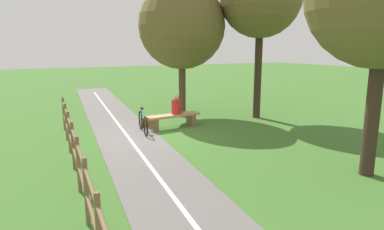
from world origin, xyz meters
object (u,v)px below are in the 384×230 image
(bench, at_px, (173,118))
(backpack, at_px, (145,122))
(tree_far_right, at_px, (182,26))
(person_seated, at_px, (177,106))
(bicycle, at_px, (143,123))

(bench, relative_size, backpack, 5.66)
(tree_far_right, bearing_deg, person_seated, 59.21)
(bicycle, relative_size, backpack, 4.53)
(person_seated, height_order, bicycle, person_seated)
(bicycle, bearing_deg, backpack, 165.09)
(person_seated, relative_size, backpack, 1.86)
(bench, bearing_deg, backpack, -39.32)
(person_seated, xyz_separation_m, bicycle, (1.38, 0.23, -0.43))
(bench, height_order, person_seated, person_seated)
(bench, xyz_separation_m, person_seated, (-0.15, -0.01, 0.43))
(backpack, bearing_deg, person_seated, 150.82)
(bench, relative_size, bicycle, 1.25)
(bench, bearing_deg, bicycle, 4.20)
(person_seated, bearing_deg, tree_far_right, -126.33)
(person_seated, bearing_deg, backpack, -34.72)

